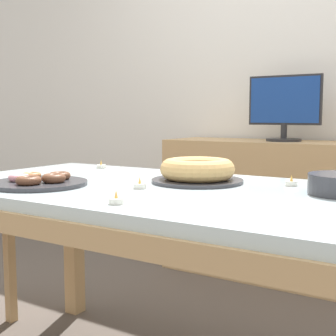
% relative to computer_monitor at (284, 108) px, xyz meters
% --- Properties ---
extents(wall_back, '(8.00, 0.10, 2.60)m').
position_rel_computer_monitor_xyz_m(wall_back, '(0.02, 0.30, 0.30)').
color(wall_back, white).
rests_on(wall_back, ground).
extents(dining_table, '(1.55, 0.87, 0.73)m').
position_rel_computer_monitor_xyz_m(dining_table, '(0.02, -1.39, -0.36)').
color(dining_table, silver).
rests_on(dining_table, ground).
extents(sideboard, '(1.44, 0.44, 0.81)m').
position_rel_computer_monitor_xyz_m(sideboard, '(0.02, 0.00, -0.60)').
color(sideboard, tan).
rests_on(sideboard, ground).
extents(computer_monitor, '(0.42, 0.20, 0.38)m').
position_rel_computer_monitor_xyz_m(computer_monitor, '(0.00, 0.00, 0.00)').
color(computer_monitor, '#262628').
rests_on(computer_monitor, sideboard).
extents(cake_chocolate_round, '(0.31, 0.31, 0.08)m').
position_rel_computer_monitor_xyz_m(cake_chocolate_round, '(0.11, -1.25, -0.23)').
color(cake_chocolate_round, '#333338').
rests_on(cake_chocolate_round, dining_table).
extents(pastry_platter, '(0.32, 0.32, 0.04)m').
position_rel_computer_monitor_xyz_m(pastry_platter, '(-0.30, -1.59, -0.26)').
color(pastry_platter, '#333338').
rests_on(pastry_platter, dining_table).
extents(tealight_left_edge, '(0.04, 0.04, 0.04)m').
position_rel_computer_monitor_xyz_m(tealight_left_edge, '(0.12, -1.71, -0.26)').
color(tealight_left_edge, silver).
rests_on(tealight_left_edge, dining_table).
extents(tealight_right_edge, '(0.04, 0.04, 0.04)m').
position_rel_computer_monitor_xyz_m(tealight_right_edge, '(-0.46, -1.08, -0.26)').
color(tealight_right_edge, silver).
rests_on(tealight_right_edge, dining_table).
extents(tealight_near_front, '(0.04, 0.04, 0.04)m').
position_rel_computer_monitor_xyz_m(tealight_near_front, '(0.41, -1.16, -0.26)').
color(tealight_near_front, silver).
rests_on(tealight_near_front, dining_table).
extents(tealight_centre, '(0.04, 0.04, 0.04)m').
position_rel_computer_monitor_xyz_m(tealight_centre, '(0.02, -1.47, -0.26)').
color(tealight_centre, silver).
rests_on(tealight_centre, dining_table).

